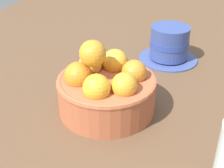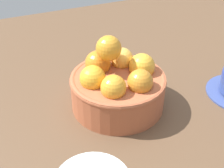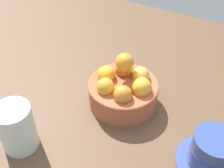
{
  "view_description": "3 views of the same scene",
  "coord_description": "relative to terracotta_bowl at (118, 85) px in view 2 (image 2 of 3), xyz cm",
  "views": [
    {
      "loc": [
        -40.52,
        -14.31,
        30.12
      ],
      "look_at": [
        -1.29,
        -1.32,
        5.71
      ],
      "focal_mm": 51.43,
      "sensor_mm": 36.0,
      "label": 1
    },
    {
      "loc": [
        -17.28,
        -36.01,
        31.51
      ],
      "look_at": [
        -1.94,
        -1.98,
        6.03
      ],
      "focal_mm": 47.74,
      "sensor_mm": 36.0,
      "label": 2
    },
    {
      "loc": [
        20.6,
        -41.65,
        46.74
      ],
      "look_at": [
        -1.77,
        -1.92,
        6.34
      ],
      "focal_mm": 45.65,
      "sensor_mm": 36.0,
      "label": 3
    }
  ],
  "objects": [
    {
      "name": "ground_plane",
      "position": [
        0.01,
        -0.1,
        -6.05
      ],
      "size": [
        150.96,
        95.44,
        3.93
      ],
      "primitive_type": "cube",
      "color": "brown"
    },
    {
      "name": "terracotta_bowl",
      "position": [
        0.0,
        0.0,
        0.0
      ],
      "size": [
        15.57,
        15.57,
        12.08
      ],
      "color": "#AD5938",
      "rests_on": "ground_plane"
    }
  ]
}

